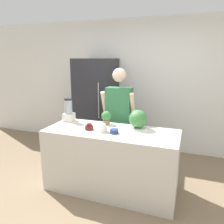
# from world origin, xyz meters

# --- Properties ---
(ground_plane) EXTENTS (14.00, 14.00, 0.00)m
(ground_plane) POSITION_xyz_m (0.00, 0.00, 0.00)
(ground_plane) COLOR #7F6B51
(wall_back) EXTENTS (8.00, 0.06, 2.60)m
(wall_back) POSITION_xyz_m (0.00, 2.06, 1.30)
(wall_back) COLOR white
(wall_back) RESTS_ON ground_plane
(counter_island) EXTENTS (1.81, 0.73, 0.89)m
(counter_island) POSITION_xyz_m (0.00, 0.36, 0.44)
(counter_island) COLOR beige
(counter_island) RESTS_ON ground_plane
(refrigerator) EXTENTS (0.70, 0.77, 1.84)m
(refrigerator) POSITION_xyz_m (-0.78, 1.64, 0.92)
(refrigerator) COLOR #232328
(refrigerator) RESTS_ON ground_plane
(person) EXTENTS (0.55, 0.27, 1.70)m
(person) POSITION_xyz_m (-0.10, 1.01, 0.87)
(person) COLOR #4C608C
(person) RESTS_ON ground_plane
(cutting_board) EXTENTS (0.33, 0.22, 0.01)m
(cutting_board) POSITION_xyz_m (0.30, 0.56, 0.89)
(cutting_board) COLOR white
(cutting_board) RESTS_ON counter_island
(watermelon) EXTENTS (0.25, 0.25, 0.25)m
(watermelon) POSITION_xyz_m (0.32, 0.57, 1.03)
(watermelon) COLOR #3D7F3D
(watermelon) RESTS_ON cutting_board
(bowl_cherries) EXTENTS (0.12, 0.12, 0.10)m
(bowl_cherries) POSITION_xyz_m (-0.30, 0.29, 0.93)
(bowl_cherries) COLOR #511E19
(bowl_cherries) RESTS_ON counter_island
(bowl_cream) EXTENTS (0.13, 0.13, 0.12)m
(bowl_cream) POSITION_xyz_m (-0.08, 0.27, 0.94)
(bowl_cream) COLOR white
(bowl_cream) RESTS_ON counter_island
(bowl_small_blue) EXTENTS (0.11, 0.11, 0.06)m
(bowl_small_blue) POSITION_xyz_m (0.08, 0.27, 0.92)
(bowl_small_blue) COLOR navy
(bowl_small_blue) RESTS_ON counter_island
(blender) EXTENTS (0.15, 0.15, 0.36)m
(blender) POSITION_xyz_m (-0.78, 0.58, 1.05)
(blender) COLOR silver
(blender) RESTS_ON counter_island
(potted_plant) EXTENTS (0.14, 0.14, 0.20)m
(potted_plant) POSITION_xyz_m (-0.17, 0.61, 1.00)
(potted_plant) COLOR #996647
(potted_plant) RESTS_ON counter_island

